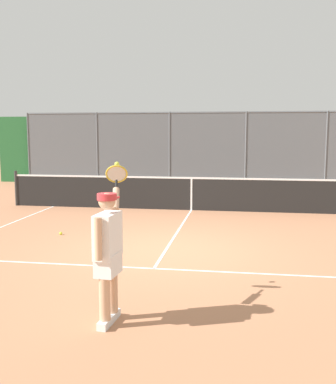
% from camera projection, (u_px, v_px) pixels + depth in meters
% --- Properties ---
extents(ground_plane, '(60.00, 60.00, 0.00)m').
position_uv_depth(ground_plane, '(166.00, 250.00, 8.69)').
color(ground_plane, '#B27551').
extents(court_line_markings, '(8.48, 10.44, 0.01)m').
position_uv_depth(court_line_markings, '(150.00, 274.00, 7.22)').
color(court_line_markings, white).
rests_on(court_line_markings, ground).
extents(fence_backdrop, '(18.75, 1.37, 3.07)m').
position_uv_depth(fence_backdrop, '(208.00, 151.00, 19.37)').
color(fence_backdrop, '#565B60').
rests_on(fence_backdrop, ground).
extents(tennis_net, '(10.89, 0.09, 1.07)m').
position_uv_depth(tennis_net, '(191.00, 193.00, 13.05)').
color(tennis_net, '#2D2D2D').
rests_on(tennis_net, ground).
extents(tennis_player, '(0.40, 1.35, 1.85)m').
position_uv_depth(tennis_player, '(108.00, 249.00, 5.29)').
color(tennis_player, silver).
rests_on(tennis_player, ground).
extents(tennis_ball_near_net, '(0.07, 0.07, 0.07)m').
position_uv_depth(tennis_ball_near_net, '(61.00, 233.00, 9.98)').
color(tennis_ball_near_net, '#CCDB33').
rests_on(tennis_ball_near_net, ground).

